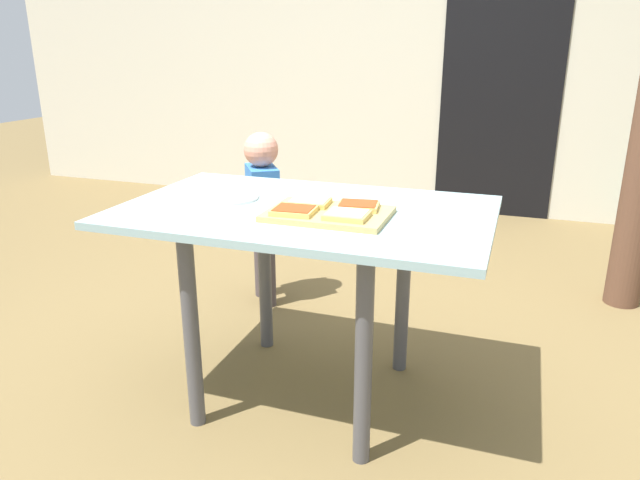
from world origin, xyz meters
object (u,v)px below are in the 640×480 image
cutting_board (328,214)px  child_left (263,207)px  pizza_slice_far_right (358,206)px  pizza_slice_near_left (294,210)px  pizza_slice_near_right (347,215)px  dining_table (305,236)px  plate_white_left (228,197)px  pizza_slice_far_left (309,202)px

cutting_board → child_left: child_left is taller
pizza_slice_far_right → pizza_slice_near_left: (-0.19, -0.13, 0.00)m
cutting_board → pizza_slice_near_right: pizza_slice_near_right is taller
dining_table → pizza_slice_near_right: pizza_slice_near_right is taller
dining_table → pizza_slice_near_left: bearing=-84.3°
dining_table → child_left: bearing=124.2°
dining_table → cutting_board: cutting_board is taller
dining_table → pizza_slice_near_left: size_ratio=9.00×
pizza_slice_near_left → dining_table: bearing=95.7°
pizza_slice_far_right → child_left: child_left is taller
dining_table → plate_white_left: plate_white_left is taller
cutting_board → pizza_slice_near_right: bearing=-34.7°
cutting_board → pizza_slice_near_left: bearing=-147.2°
pizza_slice_far_right → pizza_slice_near_left: same height
pizza_slice_far_left → pizza_slice_near_left: (-0.01, -0.12, 0.00)m
pizza_slice_far_left → pizza_slice_near_right: (0.17, -0.11, 0.00)m
pizza_slice_far_left → pizza_slice_near_left: bearing=-95.1°
dining_table → plate_white_left: bearing=174.7°
pizza_slice_far_left → child_left: 1.01m
pizza_slice_far_left → pizza_slice_far_right: bearing=2.7°
dining_table → plate_white_left: (-0.33, 0.03, 0.11)m
cutting_board → pizza_slice_near_left: 0.12m
plate_white_left → dining_table: bearing=-5.3°
plate_white_left → child_left: size_ratio=0.26×
pizza_slice_far_left → plate_white_left: size_ratio=0.63×
dining_table → pizza_slice_far_right: bearing=-3.7°
dining_table → plate_white_left: 0.35m
cutting_board → pizza_slice_far_right: (0.09, 0.07, 0.02)m
pizza_slice_far_right → child_left: size_ratio=0.17×
plate_white_left → child_left: (-0.20, 0.74, -0.25)m
pizza_slice_far_right → pizza_slice_near_right: bearing=-91.3°
cutting_board → pizza_slice_far_right: 0.11m
cutting_board → pizza_slice_near_right: (0.08, -0.06, 0.02)m
pizza_slice_far_right → plate_white_left: pizza_slice_far_right is taller
dining_table → child_left: child_left is taller
dining_table → child_left: 0.95m
plate_white_left → pizza_slice_far_right: bearing=-4.7°
cutting_board → pizza_slice_far_right: size_ratio=2.64×
pizza_slice_far_right → plate_white_left: bearing=175.3°
dining_table → cutting_board: 0.18m
dining_table → pizza_slice_far_left: bearing=-40.5°
pizza_slice_near_right → pizza_slice_far_left: bearing=146.6°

